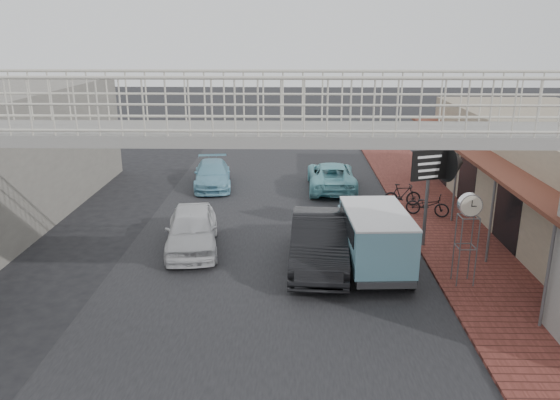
{
  "coord_description": "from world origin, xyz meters",
  "views": [
    {
      "loc": [
        0.66,
        -15.3,
        7.16
      ],
      "look_at": [
        0.25,
        2.05,
        1.8
      ],
      "focal_mm": 35.0,
      "sensor_mm": 36.0,
      "label": 1
    }
  ],
  "objects_px": {
    "angkot_far": "(212,174)",
    "street_clock": "(470,209)",
    "arrow_sign": "(452,164)",
    "white_hatchback": "(192,229)",
    "dark_sedan": "(320,241)",
    "motorcycle_near": "(428,205)",
    "angkot_van": "(374,232)",
    "motorcycle_far": "(402,195)",
    "angkot_curb": "(331,176)"
  },
  "relations": [
    {
      "from": "angkot_curb",
      "to": "angkot_far",
      "type": "height_order",
      "value": "angkot_curb"
    },
    {
      "from": "dark_sedan",
      "to": "motorcycle_near",
      "type": "xyz_separation_m",
      "value": [
        4.54,
        4.79,
        -0.28
      ]
    },
    {
      "from": "angkot_van",
      "to": "arrow_sign",
      "type": "xyz_separation_m",
      "value": [
        2.82,
        2.2,
        1.64
      ]
    },
    {
      "from": "angkot_curb",
      "to": "dark_sedan",
      "type": "bearing_deg",
      "value": 83.91
    },
    {
      "from": "motorcycle_near",
      "to": "street_clock",
      "type": "bearing_deg",
      "value": -162.78
    },
    {
      "from": "dark_sedan",
      "to": "angkot_curb",
      "type": "xyz_separation_m",
      "value": [
        0.97,
        8.93,
        -0.18
      ]
    },
    {
      "from": "motorcycle_near",
      "to": "angkot_far",
      "type": "bearing_deg",
      "value": 85.3
    },
    {
      "from": "angkot_curb",
      "to": "arrow_sign",
      "type": "xyz_separation_m",
      "value": [
        3.51,
        -7.07,
        2.27
      ]
    },
    {
      "from": "angkot_curb",
      "to": "motorcycle_far",
      "type": "relative_size",
      "value": 2.9
    },
    {
      "from": "dark_sedan",
      "to": "arrow_sign",
      "type": "xyz_separation_m",
      "value": [
        4.48,
        1.87,
        2.09
      ]
    },
    {
      "from": "angkot_far",
      "to": "street_clock",
      "type": "xyz_separation_m",
      "value": [
        8.87,
        -10.58,
        1.76
      ]
    },
    {
      "from": "dark_sedan",
      "to": "angkot_far",
      "type": "distance_m",
      "value": 10.37
    },
    {
      "from": "angkot_van",
      "to": "white_hatchback",
      "type": "bearing_deg",
      "value": 161.63
    },
    {
      "from": "white_hatchback",
      "to": "angkot_far",
      "type": "bearing_deg",
      "value": 85.22
    },
    {
      "from": "angkot_curb",
      "to": "motorcycle_near",
      "type": "relative_size",
      "value": 2.74
    },
    {
      "from": "white_hatchback",
      "to": "dark_sedan",
      "type": "distance_m",
      "value": 4.49
    },
    {
      "from": "angkot_curb",
      "to": "angkot_van",
      "type": "distance_m",
      "value": 9.31
    },
    {
      "from": "dark_sedan",
      "to": "motorcycle_far",
      "type": "xyz_separation_m",
      "value": [
        3.77,
        6.05,
        -0.24
      ]
    },
    {
      "from": "dark_sedan",
      "to": "motorcycle_far",
      "type": "bearing_deg",
      "value": 61.05
    },
    {
      "from": "angkot_van",
      "to": "arrow_sign",
      "type": "distance_m",
      "value": 3.93
    },
    {
      "from": "dark_sedan",
      "to": "motorcycle_near",
      "type": "relative_size",
      "value": 2.94
    },
    {
      "from": "white_hatchback",
      "to": "angkot_curb",
      "type": "height_order",
      "value": "white_hatchback"
    },
    {
      "from": "street_clock",
      "to": "motorcycle_near",
      "type": "bearing_deg",
      "value": 84.13
    },
    {
      "from": "angkot_far",
      "to": "street_clock",
      "type": "height_order",
      "value": "street_clock"
    },
    {
      "from": "arrow_sign",
      "to": "dark_sedan",
      "type": "bearing_deg",
      "value": -177.52
    },
    {
      "from": "angkot_curb",
      "to": "arrow_sign",
      "type": "bearing_deg",
      "value": 116.52
    },
    {
      "from": "arrow_sign",
      "to": "white_hatchback",
      "type": "bearing_deg",
      "value": 163.55
    },
    {
      "from": "motorcycle_near",
      "to": "white_hatchback",
      "type": "bearing_deg",
      "value": 132.46
    },
    {
      "from": "white_hatchback",
      "to": "angkot_van",
      "type": "height_order",
      "value": "angkot_van"
    },
    {
      "from": "white_hatchback",
      "to": "motorcycle_near",
      "type": "xyz_separation_m",
      "value": [
        8.83,
        3.49,
        -0.17
      ]
    },
    {
      "from": "angkot_curb",
      "to": "arrow_sign",
      "type": "relative_size",
      "value": 1.33
    },
    {
      "from": "angkot_van",
      "to": "street_clock",
      "type": "relative_size",
      "value": 1.53
    },
    {
      "from": "angkot_far",
      "to": "motorcycle_near",
      "type": "distance_m",
      "value": 10.28
    },
    {
      "from": "motorcycle_far",
      "to": "arrow_sign",
      "type": "height_order",
      "value": "arrow_sign"
    },
    {
      "from": "motorcycle_near",
      "to": "street_clock",
      "type": "relative_size",
      "value": 0.62
    },
    {
      "from": "motorcycle_far",
      "to": "arrow_sign",
      "type": "xyz_separation_m",
      "value": [
        0.71,
        -4.19,
        2.33
      ]
    },
    {
      "from": "angkot_curb",
      "to": "motorcycle_far",
      "type": "height_order",
      "value": "angkot_curb"
    },
    {
      "from": "white_hatchback",
      "to": "street_clock",
      "type": "distance_m",
      "value": 8.99
    },
    {
      "from": "white_hatchback",
      "to": "angkot_far",
      "type": "height_order",
      "value": "white_hatchback"
    },
    {
      "from": "dark_sedan",
      "to": "angkot_curb",
      "type": "distance_m",
      "value": 8.99
    },
    {
      "from": "angkot_curb",
      "to": "motorcycle_far",
      "type": "bearing_deg",
      "value": 134.27
    },
    {
      "from": "white_hatchback",
      "to": "arrow_sign",
      "type": "relative_size",
      "value": 1.21
    },
    {
      "from": "dark_sedan",
      "to": "street_clock",
      "type": "height_order",
      "value": "street_clock"
    },
    {
      "from": "angkot_far",
      "to": "arrow_sign",
      "type": "xyz_separation_m",
      "value": [
        9.21,
        -7.37,
        2.31
      ]
    },
    {
      "from": "motorcycle_far",
      "to": "street_clock",
      "type": "height_order",
      "value": "street_clock"
    },
    {
      "from": "dark_sedan",
      "to": "angkot_van",
      "type": "distance_m",
      "value": 1.75
    },
    {
      "from": "angkot_curb",
      "to": "street_clock",
      "type": "xyz_separation_m",
      "value": [
        3.18,
        -10.28,
        1.72
      ]
    },
    {
      "from": "angkot_van",
      "to": "motorcycle_near",
      "type": "height_order",
      "value": "angkot_van"
    },
    {
      "from": "motorcycle_far",
      "to": "street_clock",
      "type": "xyz_separation_m",
      "value": [
        0.38,
        -7.4,
        1.79
      ]
    },
    {
      "from": "motorcycle_far",
      "to": "angkot_far",
      "type": "bearing_deg",
      "value": 64.47
    }
  ]
}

